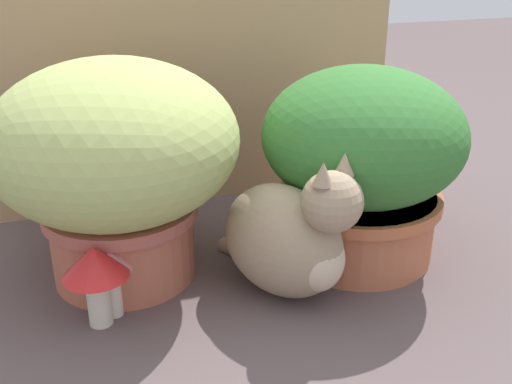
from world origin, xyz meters
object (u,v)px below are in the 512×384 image
at_px(grass_planter, 115,158).
at_px(cat, 289,238).
at_px(leafy_planter, 362,159).
at_px(mushroom_ornament_red, 95,268).
at_px(mushroom_ornament_pink, 110,269).

relative_size(grass_planter, cat, 1.25).
bearing_deg(leafy_planter, grass_planter, 173.19).
height_order(leafy_planter, cat, leafy_planter).
distance_m(grass_planter, leafy_planter, 0.50).
xyz_separation_m(leafy_planter, mushroom_ornament_red, (-0.55, -0.10, -0.11)).
height_order(leafy_planter, mushroom_ornament_pink, leafy_planter).
relative_size(grass_planter, leafy_planter, 1.15).
relative_size(mushroom_ornament_pink, mushroom_ornament_red, 0.87).
distance_m(grass_planter, cat, 0.36).
relative_size(leafy_planter, cat, 1.09).
height_order(grass_planter, mushroom_ornament_pink, grass_planter).
xyz_separation_m(leafy_planter, cat, (-0.20, -0.11, -0.10)).
bearing_deg(mushroom_ornament_pink, mushroom_ornament_red, -142.08).
bearing_deg(mushroom_ornament_pink, cat, -4.25).
xyz_separation_m(cat, mushroom_ornament_red, (-0.36, 0.00, -0.01)).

